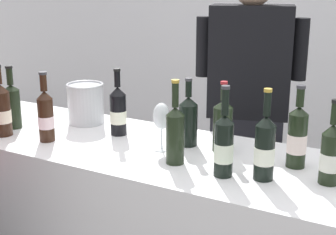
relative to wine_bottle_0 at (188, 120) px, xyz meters
The scene contains 15 objects.
wall_back 2.52m from the wine_bottle_0, 89.94° to the left, with size 8.00×0.10×2.80m, color white.
wine_bottle_0 is the anchor object (origin of this frame).
wine_bottle_1 0.65m from the wine_bottle_0, 11.36° to the right, with size 0.07×0.07×0.31m.
wine_bottle_2 0.16m from the wine_bottle_0, ahead, with size 0.08×0.08×0.31m.
wine_bottle_3 0.36m from the wine_bottle_0, behind, with size 0.08×0.08×0.32m.
wine_bottle_4 0.47m from the wine_bottle_0, 26.17° to the right, with size 0.08×0.08×0.34m.
wine_bottle_5 0.37m from the wine_bottle_0, 42.00° to the right, with size 0.07×0.07×0.35m.
wine_bottle_6 0.88m from the wine_bottle_0, 160.21° to the right, with size 0.09×0.09×0.34m.
wine_bottle_7 0.23m from the wine_bottle_0, 75.93° to the right, with size 0.07×0.07×0.34m.
wine_bottle_8 0.49m from the wine_bottle_0, ahead, with size 0.08×0.08×0.33m.
wine_bottle_9 0.65m from the wine_bottle_0, 156.23° to the right, with size 0.07×0.07×0.32m.
wine_bottle_10 0.90m from the wine_bottle_0, 168.00° to the right, with size 0.08×0.08×0.31m.
wine_glass 0.14m from the wine_bottle_0, 122.23° to the right, with size 0.08×0.08×0.21m.
ice_bucket 0.62m from the wine_bottle_0, behind, with size 0.19×0.19×0.21m.
person_server 0.63m from the wine_bottle_0, 83.43° to the left, with size 0.56×0.35×1.69m.
Camera 1 is at (0.90, -1.70, 1.62)m, focal length 50.78 mm.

